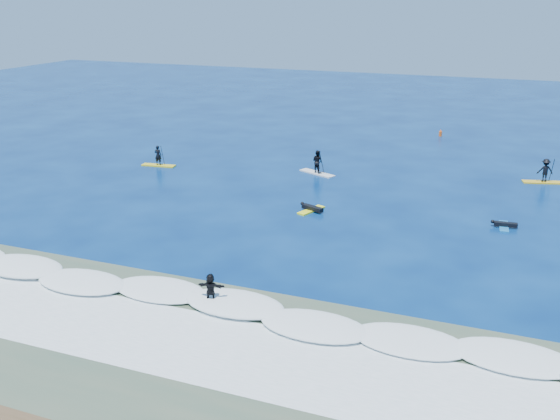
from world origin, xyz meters
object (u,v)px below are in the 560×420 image
at_px(sup_paddler_left, 158,159).
at_px(prone_paddler_far, 504,225).
at_px(sup_paddler_center, 317,164).
at_px(wave_surfer, 211,290).
at_px(prone_paddler_near, 311,209).
at_px(marker_buoy, 440,133).
at_px(sup_paddler_right, 545,172).

bearing_deg(sup_paddler_left, prone_paddler_far, -16.74).
bearing_deg(sup_paddler_center, wave_surfer, -60.12).
relative_size(prone_paddler_near, prone_paddler_far, 1.13).
height_order(sup_paddler_left, sup_paddler_center, sup_paddler_center).
relative_size(sup_paddler_center, prone_paddler_far, 1.59).
bearing_deg(prone_paddler_near, prone_paddler_far, -62.65).
bearing_deg(wave_surfer, marker_buoy, 73.78).
xyz_separation_m(sup_paddler_left, sup_paddler_right, (29.79, 6.30, 0.22)).
bearing_deg(marker_buoy, wave_surfer, -96.99).
relative_size(sup_paddler_right, prone_paddler_far, 1.57).
bearing_deg(marker_buoy, sup_paddler_left, -135.35).
distance_m(prone_paddler_near, prone_paddler_far, 12.06).
relative_size(sup_paddler_center, sup_paddler_right, 1.01).
bearing_deg(sup_paddler_left, marker_buoy, 37.88).
relative_size(prone_paddler_near, wave_surfer, 1.09).
distance_m(sup_paddler_left, marker_buoy, 28.54).
height_order(prone_paddler_near, wave_surfer, wave_surfer).
xyz_separation_m(sup_paddler_right, prone_paddler_far, (-2.37, -11.12, -0.70)).
distance_m(sup_paddler_right, wave_surfer, 30.37).
xyz_separation_m(sup_paddler_center, wave_surfer, (2.31, -22.91, 0.00)).
xyz_separation_m(prone_paddler_near, prone_paddler_far, (11.98, 1.37, -0.02)).
bearing_deg(wave_surfer, sup_paddler_center, 86.54).
bearing_deg(prone_paddler_far, wave_surfer, 138.10).
distance_m(sup_paddler_right, marker_buoy, 16.71).
xyz_separation_m(prone_paddler_near, wave_surfer, (-0.09, -14.22, 0.67)).
relative_size(sup_paddler_center, wave_surfer, 1.53).
relative_size(sup_paddler_left, prone_paddler_near, 1.27).
relative_size(sup_paddler_right, wave_surfer, 1.51).
height_order(sup_paddler_center, prone_paddler_far, sup_paddler_center).
xyz_separation_m(sup_paddler_left, prone_paddler_far, (27.41, -4.82, -0.48)).
height_order(sup_paddler_left, sup_paddler_right, sup_paddler_right).
xyz_separation_m(sup_paddler_center, marker_buoy, (7.28, 17.56, -0.51)).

